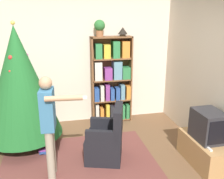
{
  "coord_description": "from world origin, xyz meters",
  "views": [
    {
      "loc": [
        -0.55,
        -2.95,
        2.29
      ],
      "look_at": [
        0.35,
        1.01,
        1.05
      ],
      "focal_mm": 40.0,
      "sensor_mm": 36.0,
      "label": 1
    }
  ],
  "objects_px": {
    "bookshelf": "(112,80)",
    "television": "(208,126)",
    "standing_person": "(49,120)",
    "potted_plant": "(100,27)",
    "christmas_tree": "(19,83)",
    "table_lamp": "(123,31)",
    "armchair": "(107,141)"
  },
  "relations": [
    {
      "from": "bookshelf",
      "to": "television",
      "type": "bearing_deg",
      "value": -61.72
    },
    {
      "from": "potted_plant",
      "to": "standing_person",
      "type": "bearing_deg",
      "value": -120.34
    },
    {
      "from": "bookshelf",
      "to": "christmas_tree",
      "type": "height_order",
      "value": "christmas_tree"
    },
    {
      "from": "bookshelf",
      "to": "standing_person",
      "type": "xyz_separation_m",
      "value": [
        -1.28,
        -1.77,
        -0.03
      ]
    },
    {
      "from": "bookshelf",
      "to": "table_lamp",
      "type": "distance_m",
      "value": 1.06
    },
    {
      "from": "bookshelf",
      "to": "table_lamp",
      "type": "xyz_separation_m",
      "value": [
        0.24,
        0.0,
        1.03
      ]
    },
    {
      "from": "television",
      "to": "bookshelf",
      "type": "bearing_deg",
      "value": 118.28
    },
    {
      "from": "television",
      "to": "standing_person",
      "type": "relative_size",
      "value": 0.34
    },
    {
      "from": "christmas_tree",
      "to": "potted_plant",
      "type": "bearing_deg",
      "value": 25.44
    },
    {
      "from": "television",
      "to": "potted_plant",
      "type": "bearing_deg",
      "value": 123.39
    },
    {
      "from": "christmas_tree",
      "to": "potted_plant",
      "type": "relative_size",
      "value": 6.65
    },
    {
      "from": "bookshelf",
      "to": "christmas_tree",
      "type": "bearing_deg",
      "value": -157.83
    },
    {
      "from": "table_lamp",
      "to": "potted_plant",
      "type": "bearing_deg",
      "value": 180.0
    },
    {
      "from": "bookshelf",
      "to": "television",
      "type": "distance_m",
      "value": 2.26
    },
    {
      "from": "bookshelf",
      "to": "standing_person",
      "type": "distance_m",
      "value": 2.18
    },
    {
      "from": "christmas_tree",
      "to": "table_lamp",
      "type": "height_order",
      "value": "christmas_tree"
    },
    {
      "from": "armchair",
      "to": "potted_plant",
      "type": "height_order",
      "value": "potted_plant"
    },
    {
      "from": "television",
      "to": "potted_plant",
      "type": "height_order",
      "value": "potted_plant"
    },
    {
      "from": "christmas_tree",
      "to": "armchair",
      "type": "xyz_separation_m",
      "value": [
        1.34,
        -0.79,
        -0.84
      ]
    },
    {
      "from": "potted_plant",
      "to": "bookshelf",
      "type": "bearing_deg",
      "value": -1.12
    },
    {
      "from": "bookshelf",
      "to": "standing_person",
      "type": "relative_size",
      "value": 1.23
    },
    {
      "from": "armchair",
      "to": "table_lamp",
      "type": "relative_size",
      "value": 4.6
    },
    {
      "from": "table_lamp",
      "to": "television",
      "type": "bearing_deg",
      "value": -67.37
    },
    {
      "from": "standing_person",
      "to": "potted_plant",
      "type": "xyz_separation_m",
      "value": [
        1.04,
        1.77,
        1.15
      ]
    },
    {
      "from": "armchair",
      "to": "potted_plant",
      "type": "relative_size",
      "value": 2.8
    },
    {
      "from": "christmas_tree",
      "to": "potted_plant",
      "type": "distance_m",
      "value": 1.9
    },
    {
      "from": "standing_person",
      "to": "potted_plant",
      "type": "height_order",
      "value": "potted_plant"
    },
    {
      "from": "bookshelf",
      "to": "standing_person",
      "type": "bearing_deg",
      "value": -125.93
    },
    {
      "from": "bookshelf",
      "to": "armchair",
      "type": "xyz_separation_m",
      "value": [
        -0.42,
        -1.51,
        -0.6
      ]
    },
    {
      "from": "christmas_tree",
      "to": "table_lamp",
      "type": "xyz_separation_m",
      "value": [
        2.0,
        0.72,
        0.78
      ]
    },
    {
      "from": "potted_plant",
      "to": "table_lamp",
      "type": "height_order",
      "value": "potted_plant"
    },
    {
      "from": "television",
      "to": "armchair",
      "type": "bearing_deg",
      "value": 162.4
    }
  ]
}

